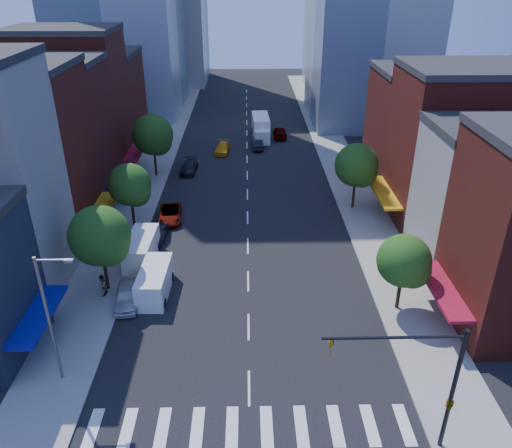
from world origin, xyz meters
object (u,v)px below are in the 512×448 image
at_px(traffic_car_far, 280,132).
at_px(pedestrian_far, 102,286).
at_px(parked_car_front, 127,295).
at_px(cargo_van_far, 141,250).
at_px(box_truck, 261,128).
at_px(parked_car_third, 170,214).
at_px(traffic_car_oncoming, 257,144).
at_px(pedestrian_near, 52,314).
at_px(parked_car_second, 158,234).
at_px(taxi, 222,148).
at_px(parked_car_rear, 189,167).
at_px(cargo_van_near, 154,283).

relative_size(traffic_car_far, pedestrian_far, 2.63).
xyz_separation_m(parked_car_front, traffic_car_far, (14.61, 42.67, 0.05)).
bearing_deg(cargo_van_far, traffic_car_far, 70.39).
relative_size(box_truck, pedestrian_far, 4.49).
bearing_deg(pedestrian_far, parked_car_front, 70.69).
distance_m(parked_car_third, box_truck, 29.85).
distance_m(cargo_van_far, traffic_car_far, 39.18).
xyz_separation_m(traffic_car_oncoming, pedestrian_near, (-16.00, -39.73, 0.22)).
xyz_separation_m(parked_car_second, traffic_car_oncoming, (10.19, 27.09, 0.06)).
distance_m(traffic_car_oncoming, box_truck, 5.34).
xyz_separation_m(parked_car_front, pedestrian_near, (-5.00, -2.40, 0.15)).
xyz_separation_m(parked_car_second, cargo_van_far, (-0.82, -3.94, 0.55)).
bearing_deg(box_truck, taxi, -132.00).
bearing_deg(traffic_car_far, parked_car_third, 64.71).
distance_m(parked_car_rear, box_truck, 17.32).
height_order(parked_car_front, pedestrian_near, pedestrian_near).
height_order(parked_car_front, box_truck, box_truck).
bearing_deg(parked_car_front, traffic_car_oncoming, 67.13).
bearing_deg(pedestrian_near, taxi, -26.54).
xyz_separation_m(parked_car_second, box_truck, (10.86, 32.32, 0.90)).
bearing_deg(parked_car_rear, box_truck, 60.30).
distance_m(parked_car_second, cargo_van_far, 4.06).
bearing_deg(cargo_van_near, parked_car_front, -147.55).
bearing_deg(traffic_car_oncoming, pedestrian_near, 64.88).
relative_size(parked_car_front, traffic_car_far, 0.94).
bearing_deg(traffic_car_oncoming, traffic_car_far, -127.29).
xyz_separation_m(cargo_van_near, pedestrian_near, (-7.00, -3.58, -0.23)).
xyz_separation_m(parked_car_rear, pedestrian_near, (-7.00, -30.62, 0.24)).
height_order(parked_car_third, cargo_van_far, cargo_van_far).
height_order(parked_car_second, cargo_van_near, cargo_van_near).
relative_size(box_truck, pedestrian_near, 5.32).
relative_size(parked_car_second, traffic_car_oncoming, 0.92).
xyz_separation_m(cargo_van_far, traffic_car_far, (14.62, 36.35, -0.38)).
relative_size(parked_car_front, cargo_van_near, 0.81).
bearing_deg(traffic_car_oncoming, cargo_van_far, 67.29).
relative_size(pedestrian_near, pedestrian_far, 0.84).
bearing_deg(pedestrian_near, box_truck, -30.81).
bearing_deg(parked_car_second, pedestrian_near, -110.72).
relative_size(cargo_van_near, pedestrian_near, 3.60).
xyz_separation_m(parked_car_front, parked_car_second, (0.81, 10.25, -0.12)).
bearing_deg(parked_car_rear, parked_car_third, -88.08).
height_order(parked_car_third, parked_car_rear, parked_car_third).
relative_size(parked_car_rear, taxi, 1.01).
distance_m(parked_car_front, traffic_car_oncoming, 38.92).
relative_size(cargo_van_near, box_truck, 0.68).
bearing_deg(cargo_van_near, cargo_van_far, 113.14).
distance_m(cargo_van_far, taxi, 30.06).
bearing_deg(pedestrian_near, traffic_car_far, -33.99).
bearing_deg(box_truck, cargo_van_near, -105.34).
distance_m(taxi, traffic_car_oncoming, 5.25).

